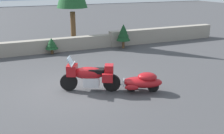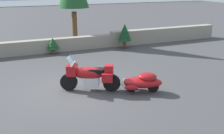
% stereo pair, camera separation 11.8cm
% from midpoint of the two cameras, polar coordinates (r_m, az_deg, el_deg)
% --- Properties ---
extents(ground_plane, '(80.00, 80.00, 0.00)m').
position_cam_midpoint_polar(ground_plane, '(10.49, -7.84, -4.69)').
color(ground_plane, '#424244').
extents(stone_guard_wall, '(24.00, 0.59, 0.96)m').
position_cam_midpoint_polar(stone_guard_wall, '(16.16, -13.14, 4.71)').
color(stone_guard_wall, gray).
rests_on(stone_guard_wall, ground).
extents(touring_motorcycle, '(2.14, 1.33, 1.33)m').
position_cam_midpoint_polar(touring_motorcycle, '(10.05, -5.12, -1.81)').
color(touring_motorcycle, black).
rests_on(touring_motorcycle, ground).
extents(car_shaped_trailer, '(2.14, 1.28, 0.76)m').
position_cam_midpoint_polar(car_shaped_trailer, '(10.06, 6.27, -3.10)').
color(car_shaped_trailer, black).
rests_on(car_shaped_trailer, ground).
extents(pine_sapling_near, '(0.87, 0.87, 1.52)m').
position_cam_midpoint_polar(pine_sapling_near, '(16.64, 2.27, 7.29)').
color(pine_sapling_near, brown).
rests_on(pine_sapling_near, ground).
extents(pine_sapling_farther, '(0.75, 0.75, 0.93)m').
position_cam_midpoint_polar(pine_sapling_farther, '(15.72, -13.10, 4.83)').
color(pine_sapling_farther, brown).
rests_on(pine_sapling_farther, ground).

